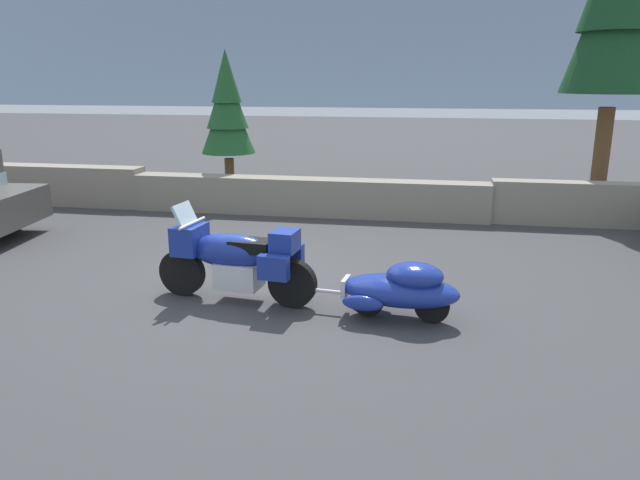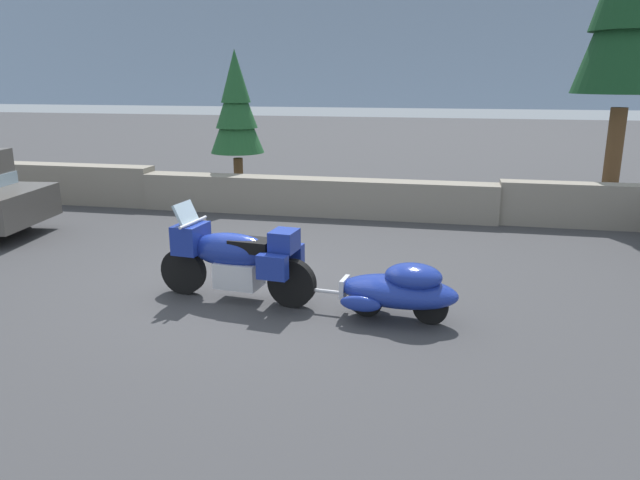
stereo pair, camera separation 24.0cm
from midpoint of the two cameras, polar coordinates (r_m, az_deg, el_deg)
name	(u,v)px [view 1 (the left image)]	position (r m, az deg, el deg)	size (l,w,h in m)	color
ground_plane	(238,289)	(8.90, -8.55, -4.62)	(80.00, 80.00, 0.00)	#38383A
stone_guard_wall	(281,194)	(13.63, -4.27, 4.38)	(24.00, 0.61, 0.95)	gray
distant_ridgeline	(418,46)	(103.11, 9.22, 17.76)	(240.00, 80.00, 16.00)	#7F93AD
touring_motorcycle	(235,257)	(8.27, -8.94, -1.65)	(2.31, 0.89, 1.33)	black
car_shaped_trailer	(401,288)	(7.67, 6.80, -4.59)	(2.23, 0.88, 0.76)	black
pine_tree_secondary	(227,108)	(15.06, -9.29, 12.32)	(1.31, 1.31, 3.66)	brown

